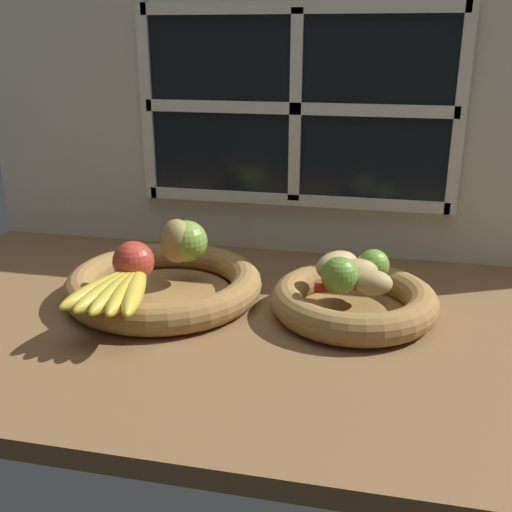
# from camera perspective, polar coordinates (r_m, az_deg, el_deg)

# --- Properties ---
(ground_plane) EXTENTS (1.40, 0.90, 0.03)m
(ground_plane) POSITION_cam_1_polar(r_m,az_deg,el_deg) (1.10, 1.12, -5.11)
(ground_plane) COLOR brown
(back_wall) EXTENTS (1.40, 0.05, 0.55)m
(back_wall) POSITION_cam_1_polar(r_m,az_deg,el_deg) (1.30, 3.84, 12.30)
(back_wall) COLOR silver
(back_wall) RESTS_ON ground_plane
(fruit_bowl_left) EXTENTS (0.35, 0.35, 0.05)m
(fruit_bowl_left) POSITION_cam_1_polar(r_m,az_deg,el_deg) (1.12, -8.56, -2.69)
(fruit_bowl_left) COLOR olive
(fruit_bowl_left) RESTS_ON ground_plane
(fruit_bowl_right) EXTENTS (0.28, 0.28, 0.05)m
(fruit_bowl_right) POSITION_cam_1_polar(r_m,az_deg,el_deg) (1.05, 9.11, -4.19)
(fruit_bowl_right) COLOR olive
(fruit_bowl_right) RESTS_ON ground_plane
(apple_green_back) EXTENTS (0.08, 0.08, 0.08)m
(apple_green_back) POSITION_cam_1_polar(r_m,az_deg,el_deg) (1.13, -6.47, 1.39)
(apple_green_back) COLOR #7AA338
(apple_green_back) RESTS_ON fruit_bowl_left
(apple_red_front) EXTENTS (0.07, 0.07, 0.07)m
(apple_red_front) POSITION_cam_1_polar(r_m,az_deg,el_deg) (1.05, -11.35, -0.52)
(apple_red_front) COLOR #B73828
(apple_red_front) RESTS_ON fruit_bowl_left
(pear_brown) EXTENTS (0.08, 0.08, 0.08)m
(pear_brown) POSITION_cam_1_polar(r_m,az_deg,el_deg) (1.13, -7.36, 1.39)
(pear_brown) COLOR olive
(pear_brown) RESTS_ON fruit_bowl_left
(banana_bunch_front) EXTENTS (0.14, 0.20, 0.03)m
(banana_bunch_front) POSITION_cam_1_polar(r_m,az_deg,el_deg) (1.00, -12.66, -3.02)
(banana_bunch_front) COLOR gold
(banana_bunch_front) RESTS_ON fruit_bowl_left
(potato_large) EXTENTS (0.09, 0.07, 0.05)m
(potato_large) POSITION_cam_1_polar(r_m,az_deg,el_deg) (1.03, 9.27, -1.55)
(potato_large) COLOR tan
(potato_large) RESTS_ON fruit_bowl_right
(potato_back) EXTENTS (0.06, 0.07, 0.04)m
(potato_back) POSITION_cam_1_polar(r_m,az_deg,el_deg) (1.07, 10.39, -0.91)
(potato_back) COLOR tan
(potato_back) RESTS_ON fruit_bowl_right
(potato_small) EXTENTS (0.06, 0.05, 0.04)m
(potato_small) POSITION_cam_1_polar(r_m,az_deg,el_deg) (1.00, 10.83, -2.45)
(potato_small) COLOR tan
(potato_small) RESTS_ON fruit_bowl_right
(potato_oblong) EXTENTS (0.09, 0.09, 0.05)m
(potato_oblong) POSITION_cam_1_polar(r_m,az_deg,el_deg) (1.06, 7.56, -0.86)
(potato_oblong) COLOR tan
(potato_oblong) RESTS_ON fruit_bowl_right
(lime_near) EXTENTS (0.06, 0.06, 0.06)m
(lime_near) POSITION_cam_1_polar(r_m,az_deg,el_deg) (1.00, 7.79, -1.80)
(lime_near) COLOR olive
(lime_near) RESTS_ON fruit_bowl_right
(lime_far) EXTENTS (0.05, 0.05, 0.05)m
(lime_far) POSITION_cam_1_polar(r_m,az_deg,el_deg) (1.06, 10.90, -0.81)
(lime_far) COLOR #6B9E33
(lime_far) RESTS_ON fruit_bowl_right
(chili_pepper) EXTENTS (0.11, 0.04, 0.02)m
(chili_pepper) POSITION_cam_1_polar(r_m,az_deg,el_deg) (1.01, 8.49, -2.98)
(chili_pepper) COLOR red
(chili_pepper) RESTS_ON fruit_bowl_right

